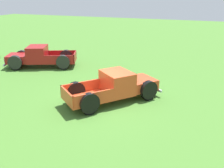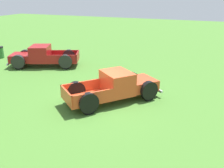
# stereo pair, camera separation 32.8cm
# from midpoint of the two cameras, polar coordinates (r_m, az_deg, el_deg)

# --- Properties ---
(ground_plane) EXTENTS (80.00, 80.00, 0.00)m
(ground_plane) POSITION_cam_midpoint_polar(r_m,az_deg,el_deg) (12.60, -0.99, -4.00)
(ground_plane) COLOR #477A2D
(pickup_truck_foreground) EXTENTS (4.80, 4.43, 1.48)m
(pickup_truck_foreground) POSITION_cam_midpoint_polar(r_m,az_deg,el_deg) (12.58, 2.17, -0.57)
(pickup_truck_foreground) COLOR #D14723
(pickup_truck_foreground) RESTS_ON ground_plane
(pickup_truck_behind_left) EXTENTS (3.52, 5.22, 1.51)m
(pickup_truck_behind_left) POSITION_cam_midpoint_polar(r_m,az_deg,el_deg) (19.07, -15.55, 6.02)
(pickup_truck_behind_left) COLOR maroon
(pickup_truck_behind_left) RESTS_ON ground_plane
(trash_can) EXTENTS (0.59, 0.59, 0.95)m
(trash_can) POSITION_cam_midpoint_polar(r_m,az_deg,el_deg) (22.62, -23.67, 6.61)
(trash_can) COLOR #2D6B2D
(trash_can) RESTS_ON ground_plane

